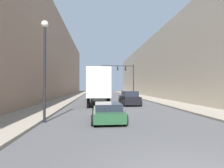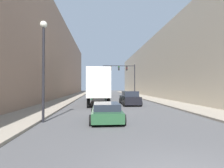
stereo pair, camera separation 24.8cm
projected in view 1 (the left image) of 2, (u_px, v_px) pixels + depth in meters
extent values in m
cube|color=gray|center=(145.00, 98.00, 34.24)|extent=(3.48, 80.00, 0.15)
cube|color=gray|center=(69.00, 98.00, 32.89)|extent=(3.48, 80.00, 0.15)
cube|color=beige|center=(169.00, 66.00, 34.76)|extent=(6.00, 80.00, 12.59)
cube|color=#997A66|center=(43.00, 56.00, 32.56)|extent=(6.00, 80.00, 15.98)
cube|color=silver|center=(98.00, 83.00, 23.08)|extent=(2.49, 11.76, 3.15)
cube|color=black|center=(98.00, 96.00, 23.06)|extent=(1.24, 11.76, 0.24)
cube|color=#1E512D|center=(98.00, 91.00, 30.13)|extent=(2.49, 2.43, 3.10)
cylinder|color=black|center=(88.00, 103.00, 18.29)|extent=(0.25, 1.00, 1.00)
cylinder|color=black|center=(109.00, 103.00, 18.49)|extent=(0.25, 1.00, 1.00)
cylinder|color=black|center=(89.00, 102.00, 19.48)|extent=(0.25, 1.00, 1.00)
cylinder|color=black|center=(108.00, 102.00, 19.68)|extent=(0.25, 1.00, 1.00)
cylinder|color=black|center=(91.00, 97.00, 30.01)|extent=(0.25, 1.00, 1.00)
cylinder|color=black|center=(104.00, 97.00, 30.22)|extent=(0.25, 1.00, 1.00)
cube|color=#234C2D|center=(108.00, 113.00, 11.57)|extent=(1.86, 4.24, 0.59)
cube|color=#1E232D|center=(108.00, 106.00, 11.37)|extent=(1.64, 2.33, 0.42)
cylinder|color=black|center=(94.00, 113.00, 12.90)|extent=(0.25, 0.64, 0.64)
cylinder|color=black|center=(119.00, 112.00, 13.07)|extent=(0.25, 0.64, 0.64)
cylinder|color=black|center=(93.00, 120.00, 9.97)|extent=(0.25, 0.64, 0.64)
cylinder|color=black|center=(125.00, 120.00, 10.14)|extent=(0.25, 0.64, 0.64)
cube|color=black|center=(129.00, 100.00, 21.52)|extent=(1.89, 4.86, 0.88)
cube|color=#1E232D|center=(130.00, 94.00, 21.29)|extent=(1.67, 2.67, 0.63)
cylinder|color=black|center=(120.00, 101.00, 23.15)|extent=(0.25, 0.70, 0.70)
cylinder|color=black|center=(134.00, 101.00, 23.33)|extent=(0.25, 0.70, 0.70)
cylinder|color=black|center=(124.00, 103.00, 19.61)|extent=(0.25, 0.70, 0.70)
cylinder|color=black|center=(141.00, 103.00, 19.78)|extent=(0.25, 0.70, 0.70)
cylinder|color=black|center=(133.00, 81.00, 36.32)|extent=(0.20, 0.20, 6.83)
cube|color=black|center=(118.00, 66.00, 36.06)|extent=(6.64, 0.12, 0.12)
cube|color=black|center=(126.00, 68.00, 36.20)|extent=(0.30, 0.24, 0.90)
sphere|color=red|center=(126.00, 68.00, 36.06)|extent=(0.18, 0.18, 0.18)
cube|color=black|center=(118.00, 68.00, 36.05)|extent=(0.30, 0.24, 0.90)
sphere|color=green|center=(118.00, 67.00, 35.92)|extent=(0.18, 0.18, 0.18)
cube|color=black|center=(110.00, 68.00, 35.90)|extent=(0.30, 0.24, 0.90)
sphere|color=gold|center=(110.00, 67.00, 35.76)|extent=(0.18, 0.18, 0.18)
cylinder|color=black|center=(45.00, 74.00, 10.96)|extent=(0.16, 0.16, 6.04)
sphere|color=silver|center=(45.00, 24.00, 11.00)|extent=(0.44, 0.44, 0.44)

